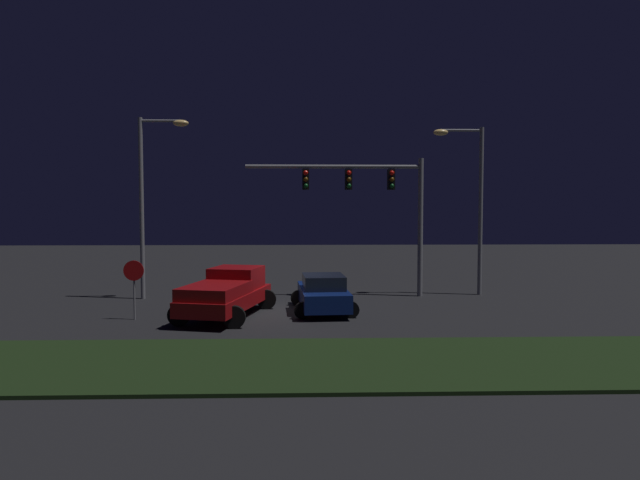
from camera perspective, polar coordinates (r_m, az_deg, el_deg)
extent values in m
plane|color=black|center=(23.58, -2.34, -7.00)|extent=(80.00, 80.00, 0.00)
cube|color=black|center=(15.63, -2.68, -12.17)|extent=(24.62, 5.26, 0.10)
cube|color=maroon|center=(22.29, -9.37, -5.88)|extent=(3.17, 5.71, 0.55)
cube|color=maroon|center=(23.30, -8.34, -3.73)|extent=(2.22, 2.27, 0.85)
cube|color=black|center=(23.28, -8.35, -3.42)|extent=(2.06, 1.88, 0.51)
cube|color=maroon|center=(21.22, -10.42, -4.99)|extent=(2.56, 3.38, 0.45)
cylinder|color=black|center=(24.50, -10.00, -5.71)|extent=(0.80, 0.22, 0.80)
cylinder|color=black|center=(23.83, -5.36, -5.92)|extent=(0.80, 0.22, 0.80)
cylinder|color=black|center=(20.98, -13.91, -7.28)|extent=(0.80, 0.22, 0.80)
cylinder|color=black|center=(20.19, -8.57, -7.63)|extent=(0.80, 0.22, 0.80)
cube|color=navy|center=(23.17, 0.29, -5.65)|extent=(2.09, 4.51, 0.70)
cube|color=black|center=(22.84, 0.36, -4.20)|extent=(1.73, 2.10, 0.55)
cylinder|color=black|center=(24.62, -2.20, -5.80)|extent=(0.64, 0.22, 0.64)
cylinder|color=black|center=(24.79, 2.07, -5.74)|extent=(0.64, 0.22, 0.64)
cylinder|color=black|center=(21.68, -1.74, -7.05)|extent=(0.64, 0.22, 0.64)
cylinder|color=black|center=(21.87, 3.11, -6.96)|extent=(0.64, 0.22, 0.64)
cylinder|color=slate|center=(27.27, 9.99, 1.23)|extent=(0.24, 0.24, 6.50)
cylinder|color=slate|center=(26.79, 1.36, 7.34)|extent=(8.20, 0.18, 0.18)
cube|color=black|center=(27.04, 7.12, 6.01)|extent=(0.32, 0.44, 0.95)
sphere|color=red|center=(26.82, 7.20, 6.67)|extent=(0.22, 0.22, 0.22)
sphere|color=#59380A|center=(26.81, 7.19, 6.03)|extent=(0.22, 0.22, 0.22)
sphere|color=#0C4719|center=(26.80, 7.19, 5.39)|extent=(0.22, 0.22, 0.22)
cube|color=black|center=(26.80, 2.86, 6.05)|extent=(0.32, 0.44, 0.95)
sphere|color=red|center=(26.59, 2.91, 6.72)|extent=(0.22, 0.22, 0.22)
sphere|color=#59380A|center=(26.57, 2.90, 6.07)|extent=(0.22, 0.22, 0.22)
sphere|color=#0C4719|center=(26.56, 2.90, 5.43)|extent=(0.22, 0.22, 0.22)
cube|color=black|center=(26.72, -1.44, 6.06)|extent=(0.32, 0.44, 0.95)
sphere|color=red|center=(26.51, -1.44, 6.73)|extent=(0.22, 0.22, 0.22)
sphere|color=#59380A|center=(26.49, -1.44, 6.09)|extent=(0.22, 0.22, 0.22)
sphere|color=#0C4719|center=(26.48, -1.44, 5.44)|extent=(0.22, 0.22, 0.22)
cylinder|color=slate|center=(27.30, -17.39, 2.99)|extent=(0.20, 0.20, 8.27)
cylinder|color=slate|center=(27.35, -15.65, 11.39)|extent=(1.84, 0.12, 0.12)
ellipsoid|color=#F9CC72|center=(27.13, -13.73, 11.27)|extent=(0.70, 0.44, 0.30)
cylinder|color=slate|center=(28.36, 15.74, 2.75)|extent=(0.20, 0.20, 8.00)
cylinder|color=slate|center=(28.31, 13.93, 10.59)|extent=(1.97, 0.12, 0.12)
ellipsoid|color=#F9CC72|center=(28.05, 11.96, 10.47)|extent=(0.70, 0.44, 0.30)
cylinder|color=slate|center=(22.53, -18.07, -4.81)|extent=(0.07, 0.07, 2.20)
cylinder|color=#B20C0F|center=(22.41, -18.12, -2.92)|extent=(0.76, 0.03, 0.76)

